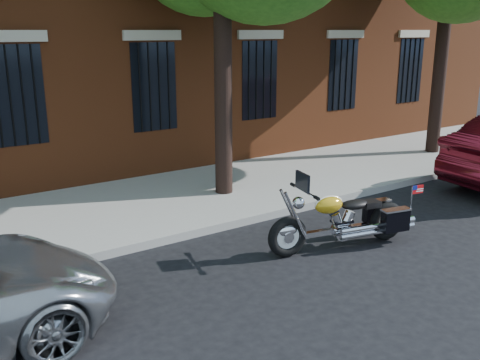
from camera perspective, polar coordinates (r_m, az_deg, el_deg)
ground at (r=8.91m, az=5.74°, el=-7.21°), size 120.00×120.00×0.00m
curb at (r=9.90m, az=0.62°, el=-4.28°), size 40.00×0.16×0.15m
sidewalk at (r=11.41m, az=-4.80°, el=-1.60°), size 40.00×3.60×0.15m
motorcycle at (r=8.92m, az=11.30°, el=-4.29°), size 2.56×1.11×1.35m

